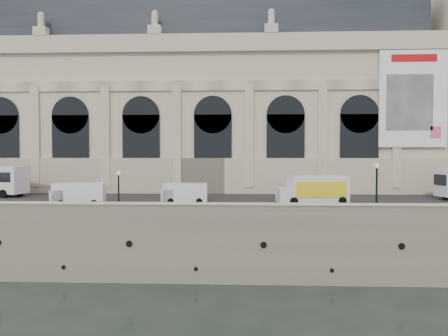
% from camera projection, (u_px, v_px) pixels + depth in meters
% --- Properties ---
extents(ground, '(260.00, 260.00, 0.00)m').
position_uv_depth(ground, '(241.00, 285.00, 38.73)').
color(ground, black).
rests_on(ground, ground).
extents(quay, '(160.00, 70.00, 6.00)m').
position_uv_depth(quay, '(242.00, 205.00, 73.57)').
color(quay, gray).
rests_on(quay, ground).
extents(street, '(160.00, 24.00, 0.06)m').
position_uv_depth(street, '(241.00, 200.00, 52.50)').
color(street, '#2D2D2D').
rests_on(street, quay).
extents(parapet, '(160.00, 1.40, 1.21)m').
position_uv_depth(parapet, '(241.00, 210.00, 39.10)').
color(parapet, gray).
rests_on(parapet, quay).
extents(museum, '(69.00, 18.70, 29.10)m').
position_uv_depth(museum, '(204.00, 102.00, 69.11)').
color(museum, beige).
rests_on(museum, quay).
extents(van_b, '(5.77, 2.90, 2.46)m').
position_uv_depth(van_b, '(76.00, 194.00, 47.01)').
color(van_b, white).
rests_on(van_b, quay).
extents(van_c, '(5.28, 2.49, 2.28)m').
position_uv_depth(van_c, '(182.00, 193.00, 49.27)').
color(van_c, silver).
rests_on(van_c, quay).
extents(box_truck, '(8.16, 3.71, 3.18)m').
position_uv_depth(box_truck, '(314.00, 190.00, 49.07)').
color(box_truck, silver).
rests_on(box_truck, quay).
extents(lamp_left, '(0.40, 0.40, 3.96)m').
position_uv_depth(lamp_left, '(119.00, 192.00, 41.59)').
color(lamp_left, black).
rests_on(lamp_left, quay).
extents(lamp_right, '(0.49, 0.49, 4.79)m').
position_uv_depth(lamp_right, '(377.00, 190.00, 39.66)').
color(lamp_right, black).
rests_on(lamp_right, quay).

